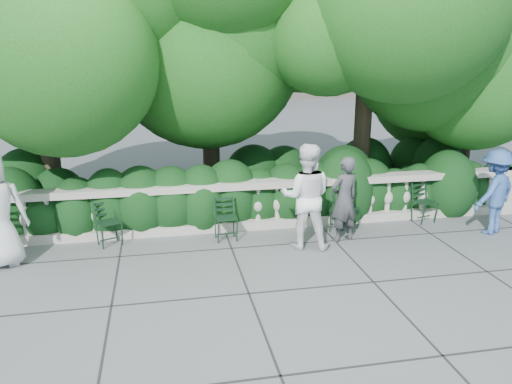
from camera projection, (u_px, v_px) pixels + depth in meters
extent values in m
plane|color=#54565C|center=(267.00, 264.00, 8.52)|extent=(90.00, 90.00, 0.00)
cube|color=#9E998E|center=(249.00, 224.00, 10.19)|extent=(12.00, 0.32, 0.18)
cube|color=#9E998E|center=(248.00, 185.00, 9.96)|extent=(12.00, 0.36, 0.14)
cube|color=#9E998E|center=(503.00, 190.00, 11.15)|extent=(0.44, 0.44, 1.00)
cylinder|color=#3F3023|center=(50.00, 153.00, 10.60)|extent=(0.40, 0.40, 2.80)
ellipsoid|color=#113E10|center=(32.00, 41.00, 9.56)|extent=(5.28, 5.28, 3.96)
cylinder|color=#3F3023|center=(211.00, 130.00, 11.73)|extent=(0.40, 0.40, 3.40)
ellipsoid|color=#113E10|center=(210.00, 4.00, 10.48)|extent=(6.24, 6.24, 4.68)
cylinder|color=#3F3023|center=(362.00, 139.00, 11.77)|extent=(0.40, 0.40, 3.00)
ellipsoid|color=#113E10|center=(377.00, 30.00, 10.67)|extent=(5.52, 5.52, 4.14)
cylinder|color=#3F3023|center=(463.00, 139.00, 12.85)|extent=(0.40, 0.40, 2.60)
ellipsoid|color=#113E10|center=(483.00, 55.00, 11.89)|extent=(4.80, 4.80, 3.60)
imported|color=#3B3B40|center=(344.00, 199.00, 9.36)|extent=(0.69, 0.56, 1.65)
imported|color=white|center=(306.00, 196.00, 9.02)|extent=(1.12, 0.98, 1.94)
imported|color=#315295|center=(495.00, 192.00, 9.76)|extent=(1.25, 1.02, 1.69)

